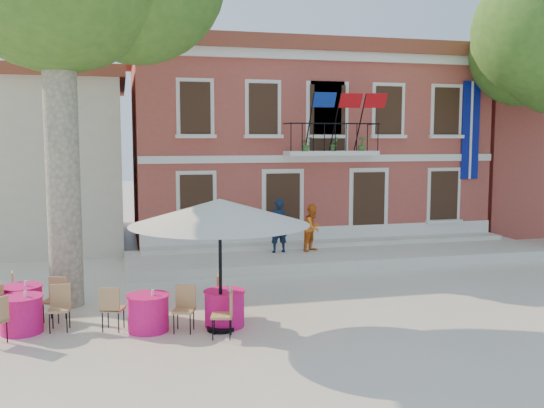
{
  "coord_description": "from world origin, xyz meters",
  "views": [
    {
      "loc": [
        -5.03,
        -14.21,
        3.98
      ],
      "look_at": [
        -0.61,
        3.5,
        2.02
      ],
      "focal_mm": 40.0,
      "sensor_mm": 36.0,
      "label": 1
    }
  ],
  "objects_px": {
    "patio_umbrella": "(220,212)",
    "pedestrian_orange": "(313,228)",
    "cafe_table_3": "(225,307)",
    "pedestrian_navy": "(278,226)",
    "cafe_table_0": "(22,301)",
    "cafe_table_1": "(148,311)",
    "cafe_table_2": "(21,312)"
  },
  "relations": [
    {
      "from": "patio_umbrella",
      "to": "pedestrian_orange",
      "type": "height_order",
      "value": "patio_umbrella"
    },
    {
      "from": "cafe_table_3",
      "to": "pedestrian_navy",
      "type": "bearing_deg",
      "value": 65.96
    },
    {
      "from": "pedestrian_orange",
      "to": "cafe_table_3",
      "type": "xyz_separation_m",
      "value": [
        -4.02,
        -6.37,
        -0.66
      ]
    },
    {
      "from": "pedestrian_navy",
      "to": "cafe_table_0",
      "type": "xyz_separation_m",
      "value": [
        -7.1,
        -4.84,
        -0.76
      ]
    },
    {
      "from": "patio_umbrella",
      "to": "cafe_table_1",
      "type": "height_order",
      "value": "patio_umbrella"
    },
    {
      "from": "cafe_table_1",
      "to": "cafe_table_2",
      "type": "distance_m",
      "value": 2.59
    },
    {
      "from": "pedestrian_orange",
      "to": "patio_umbrella",
      "type": "bearing_deg",
      "value": -161.49
    },
    {
      "from": "pedestrian_navy",
      "to": "cafe_table_2",
      "type": "relative_size",
      "value": 0.95
    },
    {
      "from": "patio_umbrella",
      "to": "pedestrian_orange",
      "type": "distance_m",
      "value": 7.94
    },
    {
      "from": "pedestrian_navy",
      "to": "pedestrian_orange",
      "type": "distance_m",
      "value": 1.18
    },
    {
      "from": "cafe_table_2",
      "to": "cafe_table_3",
      "type": "relative_size",
      "value": 0.95
    },
    {
      "from": "pedestrian_orange",
      "to": "cafe_table_1",
      "type": "bearing_deg",
      "value": -171.13
    },
    {
      "from": "pedestrian_navy",
      "to": "cafe_table_3",
      "type": "relative_size",
      "value": 0.9
    },
    {
      "from": "patio_umbrella",
      "to": "cafe_table_0",
      "type": "height_order",
      "value": "patio_umbrella"
    },
    {
      "from": "cafe_table_2",
      "to": "cafe_table_3",
      "type": "distance_m",
      "value": 4.17
    },
    {
      "from": "pedestrian_navy",
      "to": "cafe_table_1",
      "type": "bearing_deg",
      "value": 47.61
    },
    {
      "from": "patio_umbrella",
      "to": "cafe_table_3",
      "type": "distance_m",
      "value": 2.08
    },
    {
      "from": "cafe_table_0",
      "to": "cafe_table_3",
      "type": "distance_m",
      "value": 4.53
    },
    {
      "from": "pedestrian_orange",
      "to": "cafe_table_0",
      "type": "bearing_deg",
      "value": 170.84
    },
    {
      "from": "cafe_table_1",
      "to": "patio_umbrella",
      "type": "bearing_deg",
      "value": -12.02
    },
    {
      "from": "cafe_table_1",
      "to": "cafe_table_3",
      "type": "bearing_deg",
      "value": -2.22
    },
    {
      "from": "cafe_table_0",
      "to": "cafe_table_2",
      "type": "height_order",
      "value": "same"
    },
    {
      "from": "pedestrian_navy",
      "to": "pedestrian_orange",
      "type": "xyz_separation_m",
      "value": [
        1.18,
        -0.0,
        -0.11
      ]
    },
    {
      "from": "cafe_table_1",
      "to": "cafe_table_3",
      "type": "distance_m",
      "value": 1.59
    },
    {
      "from": "patio_umbrella",
      "to": "cafe_table_1",
      "type": "distance_m",
      "value": 2.56
    },
    {
      "from": "cafe_table_0",
      "to": "cafe_table_1",
      "type": "height_order",
      "value": "same"
    },
    {
      "from": "cafe_table_0",
      "to": "cafe_table_3",
      "type": "height_order",
      "value": "same"
    },
    {
      "from": "patio_umbrella",
      "to": "pedestrian_navy",
      "type": "relative_size",
      "value": 2.1
    },
    {
      "from": "cafe_table_0",
      "to": "cafe_table_1",
      "type": "relative_size",
      "value": 0.95
    },
    {
      "from": "cafe_table_0",
      "to": "pedestrian_orange",
      "type": "bearing_deg",
      "value": 30.31
    },
    {
      "from": "pedestrian_navy",
      "to": "cafe_table_2",
      "type": "xyz_separation_m",
      "value": [
        -6.98,
        -5.8,
        -0.76
      ]
    },
    {
      "from": "patio_umbrella",
      "to": "pedestrian_navy",
      "type": "xyz_separation_m",
      "value": [
        2.97,
        6.63,
        -1.3
      ]
    }
  ]
}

